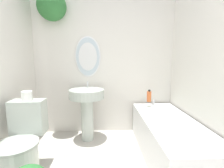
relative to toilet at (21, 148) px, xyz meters
name	(u,v)px	position (x,y,z in m)	size (l,w,h in m)	color
wall_back	(96,51)	(0.71, 1.08, 1.02)	(2.34, 0.42, 2.40)	silver
toilet	(21,148)	(0.00, 0.00, 0.00)	(0.41, 0.59, 0.77)	#B2BCB2
pedestal_sink	(87,103)	(0.58, 0.78, 0.25)	(0.51, 0.51, 0.88)	#B2BCB2
bathtub	(169,138)	(1.63, 0.27, -0.07)	(0.62, 1.53, 0.57)	silver
shampoo_bottle	(149,96)	(1.53, 0.85, 0.33)	(0.07, 0.07, 0.19)	#DB6633
bath_mat	(82,165)	(0.58, 0.15, -0.31)	(0.51, 0.42, 0.02)	#B7A88E
toilet_paper_roll	(27,96)	(0.00, 0.20, 0.50)	(0.11, 0.11, 0.10)	white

